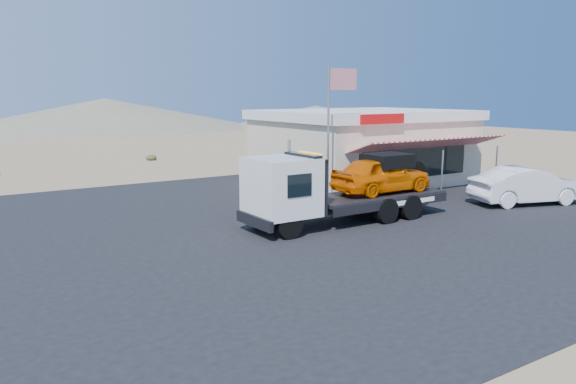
% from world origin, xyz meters
% --- Properties ---
extents(ground, '(120.00, 120.00, 0.00)m').
position_xyz_m(ground, '(0.00, 0.00, 0.00)').
color(ground, '#9D7D59').
rests_on(ground, ground).
extents(asphalt_lot, '(32.00, 24.00, 0.02)m').
position_xyz_m(asphalt_lot, '(2.00, 3.00, 0.01)').
color(asphalt_lot, black).
rests_on(asphalt_lot, ground).
extents(tow_truck, '(8.19, 2.43, 2.74)m').
position_xyz_m(tow_truck, '(3.31, 1.68, 1.48)').
color(tow_truck, black).
rests_on(tow_truck, asphalt_lot).
extents(white_sedan, '(5.24, 3.20, 1.63)m').
position_xyz_m(white_sedan, '(12.28, 0.04, 0.84)').
color(white_sedan, silver).
rests_on(white_sedan, asphalt_lot).
extents(jerky_store, '(10.40, 9.97, 3.90)m').
position_xyz_m(jerky_store, '(10.50, 8.97, 1.99)').
color(jerky_store, '#BDB48F').
rests_on(jerky_store, asphalt_lot).
extents(flagpole, '(1.55, 0.10, 6.00)m').
position_xyz_m(flagpole, '(4.93, 4.50, 3.76)').
color(flagpole, '#99999E').
rests_on(flagpole, asphalt_lot).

